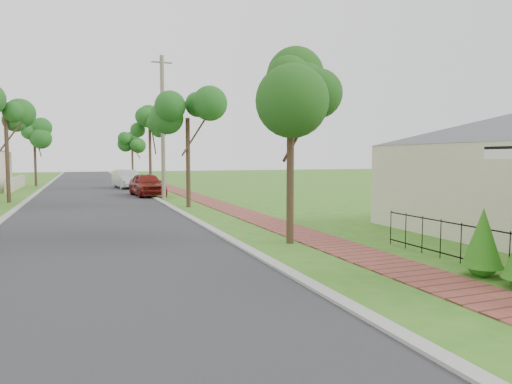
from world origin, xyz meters
TOP-DOWN VIEW (x-y plane):
  - ground at (0.00, 0.00)m, footprint 160.00×160.00m
  - road at (-3.00, 20.00)m, footprint 7.00×120.00m
  - kerb_right at (0.65, 20.00)m, footprint 0.30×120.00m
  - kerb_left at (-6.65, 20.00)m, footprint 0.30×120.00m
  - sidewalk at (3.25, 20.00)m, footprint 1.50×120.00m
  - picket_fence at (4.90, -0.00)m, footprint 0.03×8.02m
  - street_trees at (-2.87, 26.84)m, footprint 10.70×37.65m
  - parked_car_red at (0.40, 23.60)m, footprint 2.22×4.61m
  - parked_car_white at (-0.16, 32.08)m, footprint 2.21×4.77m
  - near_tree at (2.20, 5.21)m, footprint 2.09×2.09m
  - utility_pole at (0.90, 20.00)m, footprint 1.20×0.24m

SIDE VIEW (x-z plane):
  - ground at x=0.00m, z-range 0.00..0.00m
  - road at x=-3.00m, z-range -0.01..0.01m
  - kerb_right at x=0.65m, z-range -0.05..0.05m
  - kerb_left at x=-6.65m, z-range -0.05..0.05m
  - sidewalk at x=3.25m, z-range -0.01..0.01m
  - picket_fence at x=4.90m, z-range 0.03..1.03m
  - parked_car_white at x=-0.16m, z-range 0.00..1.51m
  - parked_car_red at x=0.40m, z-range 0.00..1.52m
  - near_tree at x=2.20m, z-range 1.59..6.94m
  - utility_pole at x=0.90m, z-range 0.06..8.50m
  - street_trees at x=-2.87m, z-range 1.59..7.48m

